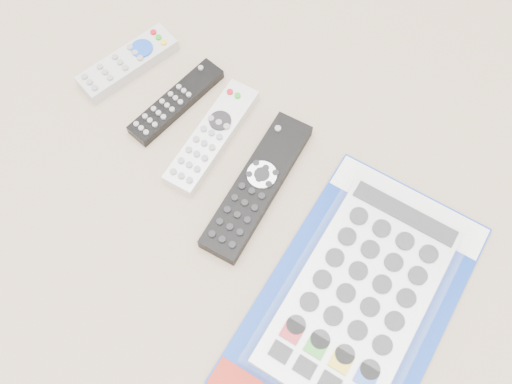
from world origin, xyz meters
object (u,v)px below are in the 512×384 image
Objects in this scene: remote_small_grey at (128,63)px; remote_silver_dvd at (212,137)px; remote_large_black at (257,186)px; remote_slim_black at (176,102)px; jumbo_remote_packaged at (360,296)px.

remote_small_grey reaches higher than remote_silver_dvd.
remote_small_grey is at bearing 162.69° from remote_large_black.
remote_small_grey reaches higher than remote_slim_black.
remote_large_black is (0.27, -0.03, 0.00)m from remote_small_grey.
jumbo_remote_packaged reaches higher than remote_silver_dvd.
jumbo_remote_packaged is (0.19, -0.04, 0.01)m from remote_large_black.
remote_small_grey is at bearing 165.84° from remote_silver_dvd.
remote_slim_black is 0.71× the size of remote_large_black.
remote_large_black is 0.19m from jumbo_remote_packaged.
jumbo_remote_packaged is (0.29, -0.06, 0.01)m from remote_silver_dvd.
remote_silver_dvd is (0.18, -0.02, -0.00)m from remote_small_grey.
remote_silver_dvd is at bearing 5.07° from remote_small_grey.
remote_slim_black is 0.08m from remote_silver_dvd.
remote_silver_dvd is at bearing -5.18° from remote_slim_black.
remote_large_black reaches higher than remote_silver_dvd.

